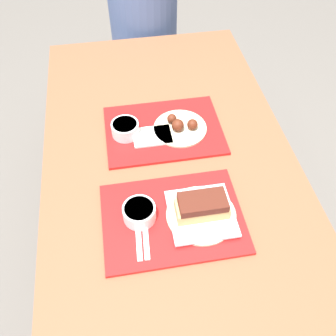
{
  "coord_description": "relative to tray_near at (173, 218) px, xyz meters",
  "views": [
    {
      "loc": [
        -0.16,
        -0.77,
        1.75
      ],
      "look_at": [
        -0.02,
        0.03,
        0.77
      ],
      "focal_mm": 40.0,
      "sensor_mm": 36.0,
      "label": 1
    }
  ],
  "objects": [
    {
      "name": "picnic_table",
      "position": [
        0.04,
        0.14,
        -0.09
      ],
      "size": [
        0.91,
        1.87,
        0.73
      ],
      "color": "brown",
      "rests_on": "ground_plane"
    },
    {
      "name": "tray_near",
      "position": [
        0.0,
        0.0,
        0.0
      ],
      "size": [
        0.44,
        0.33,
        0.01
      ],
      "color": "red",
      "rests_on": "picnic_table"
    },
    {
      "name": "ground_plane",
      "position": [
        0.04,
        0.14,
        -0.74
      ],
      "size": [
        12.0,
        12.0,
        0.0
      ],
      "primitive_type": "plane",
      "color": "#605B56"
    },
    {
      "name": "bowl_coleslaw_near",
      "position": [
        -0.1,
        0.02,
        0.04
      ],
      "size": [
        0.1,
        0.1,
        0.05
      ],
      "color": "silver",
      "rests_on": "tray_near"
    },
    {
      "name": "plastic_fork_near",
      "position": [
        -0.11,
        -0.05,
        0.01
      ],
      "size": [
        0.03,
        0.17,
        0.0
      ],
      "color": "white",
      "rests_on": "tray_near"
    },
    {
      "name": "brisket_sandwich_plate",
      "position": [
        0.09,
        -0.01,
        0.04
      ],
      "size": [
        0.22,
        0.22,
        0.09
      ],
      "color": "beige",
      "rests_on": "tray_near"
    },
    {
      "name": "wings_plate_far",
      "position": [
        0.1,
        0.39,
        0.02
      ],
      "size": [
        0.2,
        0.2,
        0.06
      ],
      "color": "beige",
      "rests_on": "tray_far"
    },
    {
      "name": "napkin_far",
      "position": [
        -0.01,
        0.36,
        0.01
      ],
      "size": [
        0.14,
        0.1,
        0.01
      ],
      "color": "white",
      "rests_on": "tray_far"
    },
    {
      "name": "condiment_packet",
      "position": [
        0.01,
        0.07,
        0.01
      ],
      "size": [
        0.04,
        0.03,
        0.01
      ],
      "color": "#A59E93",
      "rests_on": "tray_near"
    },
    {
      "name": "bowl_coleslaw_far",
      "position": [
        -0.11,
        0.4,
        0.04
      ],
      "size": [
        0.1,
        0.1,
        0.05
      ],
      "color": "silver",
      "rests_on": "tray_far"
    },
    {
      "name": "tray_far",
      "position": [
        0.03,
        0.4,
        0.0
      ],
      "size": [
        0.44,
        0.33,
        0.01
      ],
      "color": "red",
      "rests_on": "picnic_table"
    },
    {
      "name": "picnic_bench_far",
      "position": [
        0.04,
        1.3,
        -0.37
      ],
      "size": [
        0.86,
        0.28,
        0.43
      ],
      "color": "brown",
      "rests_on": "ground_plane"
    },
    {
      "name": "plastic_knife_near",
      "position": [
        -0.09,
        -0.05,
        0.01
      ],
      "size": [
        0.03,
        0.17,
        0.0
      ],
      "color": "white",
      "rests_on": "tray_near"
    },
    {
      "name": "person_seated_across",
      "position": [
        0.07,
        1.3,
        -0.0
      ],
      "size": [
        0.36,
        0.36,
        0.74
      ],
      "color": "#4C6093",
      "rests_on": "picnic_bench_far"
    }
  ]
}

